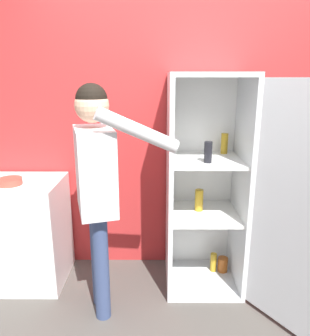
% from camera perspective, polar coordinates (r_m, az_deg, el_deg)
% --- Properties ---
extents(ground_plane, '(12.00, 12.00, 0.00)m').
position_cam_1_polar(ground_plane, '(2.54, 6.11, -26.82)').
color(ground_plane, '#4C4742').
extents(wall_back, '(7.00, 0.06, 2.55)m').
position_cam_1_polar(wall_back, '(2.89, 4.93, 6.81)').
color(wall_back, '#B72D2D').
rests_on(wall_back, ground_plane).
extents(refrigerator, '(0.99, 1.11, 1.75)m').
position_cam_1_polar(refrigerator, '(2.61, 11.53, -3.63)').
color(refrigerator, silver).
rests_on(refrigerator, ground_plane).
extents(person, '(0.75, 0.55, 1.68)m').
position_cam_1_polar(person, '(2.27, -10.11, -1.18)').
color(person, '#384770').
rests_on(person, ground_plane).
extents(counter, '(0.74, 0.57, 0.90)m').
position_cam_1_polar(counter, '(3.04, -22.48, -10.24)').
color(counter, white).
rests_on(counter, ground_plane).
extents(bowl, '(0.18, 0.18, 0.05)m').
position_cam_1_polar(bowl, '(2.80, -23.93, -2.17)').
color(bowl, '#B24738').
rests_on(bowl, counter).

